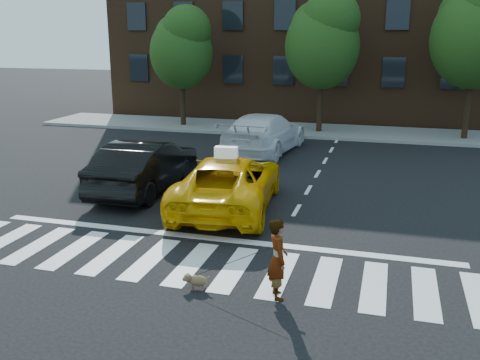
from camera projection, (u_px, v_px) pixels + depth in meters
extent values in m
plane|color=black|center=(192.00, 264.00, 12.01)|extent=(120.00, 120.00, 0.00)
cube|color=silver|center=(192.00, 264.00, 12.01)|extent=(13.00, 2.40, 0.01)
cube|color=silver|center=(214.00, 238.00, 13.49)|extent=(12.00, 0.30, 0.01)
cube|color=slate|center=(311.00, 130.00, 28.21)|extent=(30.00, 4.00, 0.15)
cube|color=#4A2D1A|center=(332.00, 17.00, 33.60)|extent=(26.00, 10.00, 12.00)
cylinder|color=black|center=(183.00, 98.00, 29.20)|extent=(0.28, 0.28, 3.25)
ellipsoid|color=#1C3C10|center=(181.00, 53.00, 28.57)|extent=(3.38, 3.38, 3.89)
sphere|color=#1C3C10|center=(186.00, 30.00, 27.97)|extent=(2.60, 2.60, 2.60)
sphere|color=#1C3C10|center=(177.00, 36.00, 28.67)|extent=(2.34, 2.34, 2.34)
cylinder|color=black|center=(320.00, 99.00, 27.17)|extent=(0.28, 0.28, 3.55)
ellipsoid|color=#1C3C10|center=(322.00, 46.00, 26.47)|extent=(3.69, 3.69, 4.25)
sphere|color=#1C3C10|center=(331.00, 19.00, 25.85)|extent=(2.84, 2.84, 2.84)
sphere|color=#1C3C10|center=(316.00, 27.00, 26.56)|extent=(2.56, 2.56, 2.56)
cylinder|color=black|center=(468.00, 101.00, 25.27)|extent=(0.28, 0.28, 3.85)
ellipsoid|color=#1C3C10|center=(475.00, 39.00, 24.52)|extent=(4.00, 4.00, 4.60)
sphere|color=#1C3C10|center=(469.00, 16.00, 24.58)|extent=(2.77, 2.77, 2.77)
imported|color=#DC9D04|center=(228.00, 182.00, 15.69)|extent=(3.19, 5.90, 1.57)
imported|color=black|center=(145.00, 166.00, 17.40)|extent=(1.89, 5.19, 1.70)
imported|color=silver|center=(264.00, 133.00, 23.06)|extent=(2.96, 6.13, 1.72)
imported|color=#999999|center=(278.00, 259.00, 10.29)|extent=(0.59, 0.69, 1.61)
ellipsoid|color=#956E4C|center=(198.00, 281.00, 10.79)|extent=(0.46, 0.33, 0.23)
sphere|color=#956E4C|center=(188.00, 278.00, 10.77)|extent=(0.21, 0.21, 0.17)
sphere|color=#956E4C|center=(184.00, 279.00, 10.78)|extent=(0.10, 0.10, 0.08)
cylinder|color=#956E4C|center=(208.00, 278.00, 10.78)|extent=(0.13, 0.07, 0.10)
sphere|color=#956E4C|center=(188.00, 274.00, 10.81)|extent=(0.08, 0.08, 0.06)
sphere|color=#956E4C|center=(187.00, 277.00, 10.71)|extent=(0.08, 0.08, 0.06)
cylinder|color=#956E4C|center=(192.00, 287.00, 10.77)|extent=(0.06, 0.06, 0.11)
cylinder|color=#956E4C|center=(192.00, 285.00, 10.87)|extent=(0.06, 0.06, 0.11)
cylinder|color=#956E4C|center=(204.00, 287.00, 10.78)|extent=(0.06, 0.06, 0.11)
cylinder|color=#956E4C|center=(204.00, 285.00, 10.87)|extent=(0.06, 0.06, 0.11)
cube|color=white|center=(226.00, 152.00, 15.25)|extent=(0.68, 0.35, 0.32)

